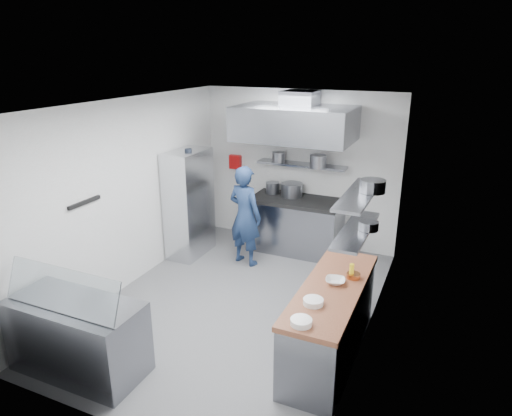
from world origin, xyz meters
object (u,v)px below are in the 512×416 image
at_px(gas_range, 295,226).
at_px(chef, 245,216).
at_px(wire_rack, 189,204).
at_px(display_case, 78,336).

xyz_separation_m(gas_range, chef, (-0.59, -0.85, 0.39)).
relative_size(wire_rack, display_case, 1.23).
distance_m(gas_range, wire_rack, 1.92).
height_order(gas_range, display_case, gas_range).
bearing_deg(gas_range, display_case, -105.02).
bearing_deg(wire_rack, display_case, -80.60).
distance_m(chef, wire_rack, 1.05).
bearing_deg(display_case, gas_range, 74.98).
relative_size(gas_range, display_case, 1.07).
xyz_separation_m(chef, wire_rack, (-1.04, -0.05, 0.08)).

